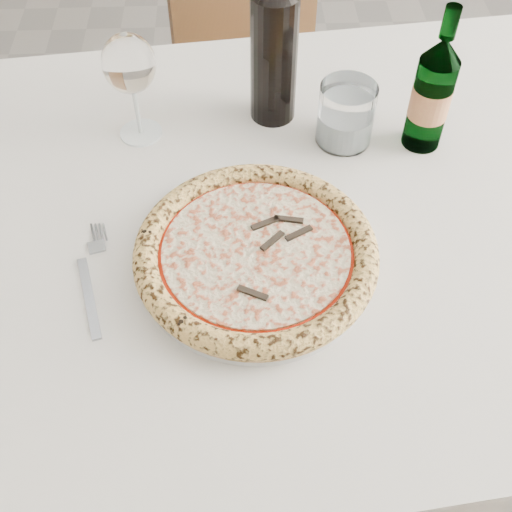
% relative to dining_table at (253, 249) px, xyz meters
% --- Properties ---
extents(floor, '(5.00, 6.00, 0.02)m').
position_rel_dining_table_xyz_m(floor, '(-0.05, 0.08, -0.68)').
color(floor, slate).
rests_on(floor, ground).
extents(dining_table, '(1.59, 1.04, 0.76)m').
position_rel_dining_table_xyz_m(dining_table, '(0.00, 0.00, 0.00)').
color(dining_table, brown).
rests_on(dining_table, floor).
extents(chair_far, '(0.47, 0.48, 0.93)m').
position_rel_dining_table_xyz_m(chair_far, '(0.04, 0.79, -0.14)').
color(chair_far, brown).
rests_on(chair_far, floor).
extents(plate, '(0.31, 0.31, 0.02)m').
position_rel_dining_table_xyz_m(plate, '(0.00, -0.10, 0.09)').
color(plate, silver).
rests_on(plate, dining_table).
extents(pizza, '(0.32, 0.32, 0.03)m').
position_rel_dining_table_xyz_m(pizza, '(-0.00, -0.10, 0.11)').
color(pizza, tan).
rests_on(pizza, plate).
extents(fork, '(0.05, 0.19, 0.00)m').
position_rel_dining_table_xyz_m(fork, '(-0.22, -0.12, 0.09)').
color(fork, '#9198A2').
rests_on(fork, dining_table).
extents(wine_glass, '(0.08, 0.08, 0.18)m').
position_rel_dining_table_xyz_m(wine_glass, '(-0.17, 0.18, 0.21)').
color(wine_glass, white).
rests_on(wine_glass, dining_table).
extents(tumbler, '(0.09, 0.09, 0.10)m').
position_rel_dining_table_xyz_m(tumbler, '(0.15, 0.15, 0.13)').
color(tumbler, white).
rests_on(tumbler, dining_table).
extents(beer_bottle, '(0.06, 0.06, 0.23)m').
position_rel_dining_table_xyz_m(beer_bottle, '(0.27, 0.14, 0.18)').
color(beer_bottle, '#1E5527').
rests_on(beer_bottle, dining_table).
extents(wine_bottle, '(0.07, 0.07, 0.30)m').
position_rel_dining_table_xyz_m(wine_bottle, '(0.04, 0.22, 0.21)').
color(wine_bottle, black).
rests_on(wine_bottle, dining_table).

